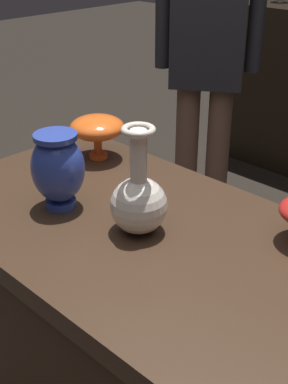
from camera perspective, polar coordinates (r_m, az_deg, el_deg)
name	(u,v)px	position (r m, az deg, el deg)	size (l,w,h in m)	color
display_plinth	(148,357)	(1.46, 0.49, -17.50)	(1.20, 0.64, 0.80)	#382619
vase_centerpiece	(139,200)	(1.17, -0.58, -0.87)	(0.13, 0.13, 0.25)	silver
vase_left_accent	(97,128)	(1.55, -5.13, 6.94)	(0.16, 0.16, 0.13)	#E55B1E
vase_right_accent	(58,168)	(1.28, -9.36, 2.61)	(0.13, 0.13, 0.19)	#2D429E
visitor_near_left	(207,54)	(2.41, 6.92, 14.69)	(0.40, 0.33, 1.55)	brown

